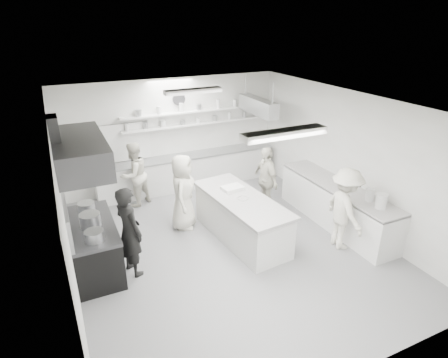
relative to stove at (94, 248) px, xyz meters
name	(u,v)px	position (x,y,z in m)	size (l,w,h in m)	color
floor	(228,246)	(2.60, -0.40, -0.46)	(6.00, 7.00, 0.02)	gray
ceiling	(229,104)	(2.60, -0.40, 2.56)	(6.00, 7.00, 0.02)	silver
wall_back	(173,134)	(2.60, 3.10, 1.05)	(6.00, 0.04, 3.00)	silver
wall_front	(357,289)	(2.60, -3.90, 1.05)	(6.00, 0.04, 3.00)	silver
wall_left	(64,212)	(-0.40, -0.40, 1.05)	(0.04, 7.00, 3.00)	silver
wall_right	(348,158)	(5.60, -0.40, 1.05)	(0.04, 7.00, 3.00)	silver
stove	(94,248)	(0.00, 0.00, 0.00)	(0.80, 1.80, 0.90)	black
exhaust_hood	(79,152)	(0.00, 0.00, 1.90)	(0.85, 2.00, 0.50)	#3C3C3F
back_counter	(188,171)	(2.90, 2.80, 0.01)	(5.00, 0.60, 0.92)	silver
shelf_lower	(198,123)	(3.30, 2.97, 1.30)	(4.20, 0.26, 0.04)	silver
shelf_upper	(198,111)	(3.30, 2.97, 1.65)	(4.20, 0.26, 0.04)	silver
pass_through_window	(125,142)	(1.30, 3.08, 1.00)	(1.30, 0.04, 1.00)	black
wall_clock	(179,99)	(2.80, 3.06, 2.00)	(0.32, 0.32, 0.05)	white
right_counter	(336,205)	(5.25, -0.60, 0.02)	(0.74, 3.30, 0.94)	silver
pot_rack	(258,106)	(4.60, 2.00, 1.85)	(0.30, 1.60, 0.40)	#9FA1A3
light_fixture_front	(284,133)	(2.60, -2.20, 2.49)	(1.30, 0.25, 0.10)	silver
light_fixture_rear	(193,91)	(2.60, 1.40, 2.49)	(1.30, 0.25, 0.10)	silver
prep_island	(241,219)	(3.00, -0.21, 0.01)	(0.92, 2.47, 0.91)	silver
stove_pot	(90,221)	(0.00, -0.08, 0.61)	(0.37, 0.37, 0.29)	#9FA1A3
cook_stove	(129,232)	(0.61, -0.42, 0.42)	(0.64, 0.42, 1.74)	black
cook_back	(134,175)	(1.31, 2.32, 0.38)	(0.80, 0.63, 1.65)	beige
cook_island_left	(183,192)	(2.04, 0.76, 0.42)	(0.85, 0.55, 1.74)	beige
cook_island_right	(266,180)	(4.11, 0.66, 0.38)	(0.97, 0.40, 1.65)	beige
cook_right	(345,209)	(4.74, -1.39, 0.42)	(1.12, 0.65, 1.74)	beige
bowl_island_a	(243,199)	(3.01, -0.25, 0.49)	(0.23, 0.23, 0.06)	#9FA1A3
bowl_island_b	(265,210)	(3.19, -0.86, 0.49)	(0.18, 0.18, 0.06)	silver
bowl_right	(344,189)	(5.23, -0.79, 0.52)	(0.22, 0.22, 0.05)	silver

